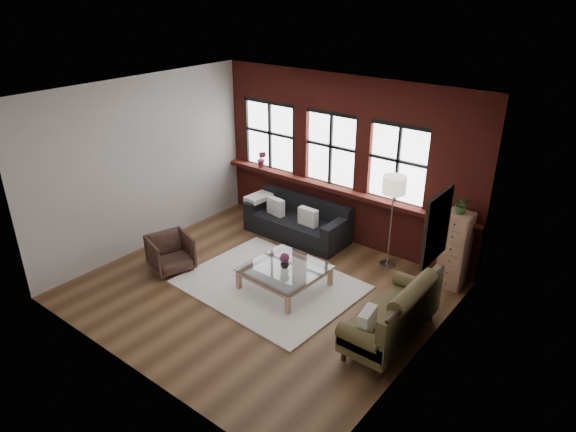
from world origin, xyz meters
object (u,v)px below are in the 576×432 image
Objects in this scene: floor_lamp at (391,218)px; vintage_settee at (392,311)px; armchair at (171,253)px; vase at (285,264)px; dark_sofa at (297,219)px; coffee_table at (285,278)px; drawer_chest at (455,250)px.

vintage_settee is at bearing -61.22° from floor_lamp.
armchair reaches higher than vase.
dark_sofa reaches higher than vase.
vintage_settee is 1.52× the size of coffee_table.
floor_lamp is at bearing -31.52° from armchair.
vintage_settee is at bearing -3.73° from coffee_table.
vintage_settee is (3.00, -1.76, 0.11)m from dark_sofa.
dark_sofa is at bearing 149.60° from vintage_settee.
dark_sofa is 3.14m from drawer_chest.
floor_lamp reaches higher than armchair.
floor_lamp reaches higher than dark_sofa.
dark_sofa is 3.48m from vintage_settee.
armchair is (-0.97, -2.38, -0.06)m from dark_sofa.
drawer_chest is (2.13, 1.80, 0.47)m from coffee_table.
armchair is at bearing -171.07° from vintage_settee.
vintage_settee reaches higher than vase.
vintage_settee is 1.94m from drawer_chest.
drawer_chest is (3.12, 0.17, 0.28)m from dark_sofa.
drawer_chest is 1.18m from floor_lamp.
vintage_settee is 2.04m from coffee_table.
floor_lamp is at bearing 60.61° from vase.
drawer_chest is at bearing 86.41° from vintage_settee.
coffee_table is 7.95× the size of vase.
drawer_chest reaches higher than vase.
drawer_chest is 0.71× the size of floor_lamp.
vintage_settee is at bearing -93.59° from drawer_chest.
coffee_table is (1.96, 0.75, -0.13)m from armchair.
dark_sofa is 1.75× the size of coffee_table.
dark_sofa is at bearing -3.98° from armchair.
coffee_table is 2.13m from floor_lamp.
drawer_chest is (0.12, 1.93, 0.17)m from vintage_settee.
dark_sofa is at bearing 121.29° from coffee_table.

